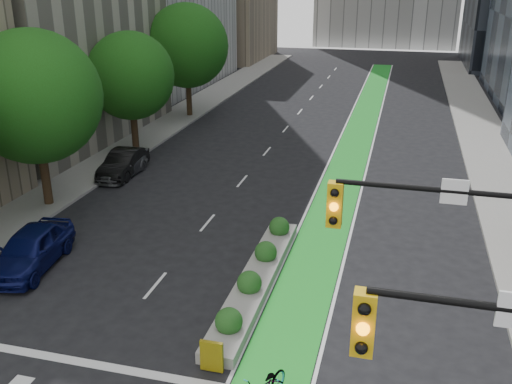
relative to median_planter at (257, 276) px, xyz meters
The scene contains 10 objects.
sidewalk_left 22.18m from the median_planter, 125.89° to the left, with size 3.60×90.00×0.15m, color gray.
sidewalk_right 20.86m from the median_planter, 59.45° to the left, with size 3.60×90.00×0.15m, color gray.
bike_lane_paint 23.04m from the median_planter, 85.52° to the left, with size 2.20×70.00×0.01m, color #1B9826.
tree_mid 14.16m from the median_planter, 157.87° to the left, with size 6.40×6.40×8.78m.
tree_midfar 19.84m from the median_planter, 129.19° to the left, with size 5.60×5.60×7.76m.
tree_far 28.29m from the median_planter, 116.05° to the left, with size 6.60×6.60×9.00m.
median_planter is the anchor object (origin of this frame).
parked_car_left_near 9.11m from the median_planter, behind, with size 1.93×4.80×1.63m, color #0C1249.
parked_car_left_mid 14.84m from the median_planter, 136.15° to the left, with size 1.54×4.43×1.46m, color black.
parked_car_left_far 14.66m from the median_planter, 136.89° to the left, with size 1.71×4.21×1.22m, color #515356.
Camera 1 is at (5.97, -11.30, 11.06)m, focal length 40.00 mm.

